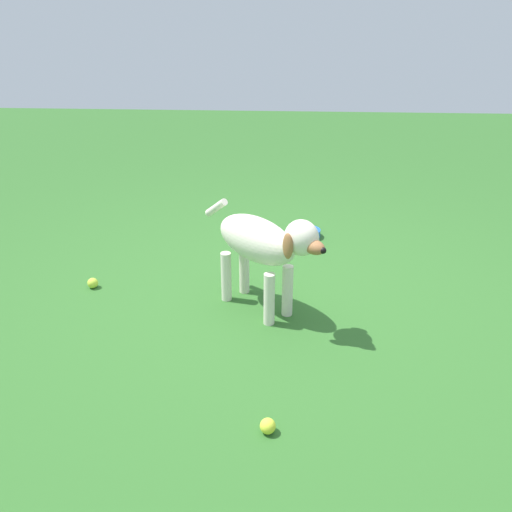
% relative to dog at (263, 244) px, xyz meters
% --- Properties ---
extents(ground, '(14.00, 14.00, 0.00)m').
position_rel_dog_xyz_m(ground, '(0.02, 0.14, -0.42)').
color(ground, '#2D6026').
extents(dog, '(0.72, 0.69, 0.64)m').
position_rel_dog_xyz_m(dog, '(0.00, 0.00, 0.00)').
color(dog, silver).
rests_on(dog, ground).
extents(tennis_ball_0, '(0.07, 0.07, 0.07)m').
position_rel_dog_xyz_m(tennis_ball_0, '(0.08, -0.98, -0.39)').
color(tennis_ball_0, '#D5E039').
rests_on(tennis_ball_0, ground).
extents(tennis_ball_1, '(0.07, 0.07, 0.07)m').
position_rel_dog_xyz_m(tennis_ball_1, '(-1.08, 0.20, -0.39)').
color(tennis_ball_1, '#C2DD3E').
rests_on(tennis_ball_1, ground).
extents(water_bowl, '(0.22, 0.22, 0.06)m').
position_rel_dog_xyz_m(water_bowl, '(0.27, 1.14, -0.39)').
color(water_bowl, blue).
rests_on(water_bowl, ground).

